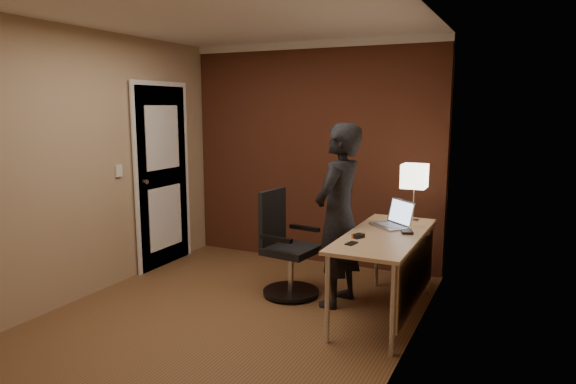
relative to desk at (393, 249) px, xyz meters
The scene contains 9 objects.
room 1.90m from the desk, 151.41° to the left, with size 4.00×4.00×4.00m.
desk is the anchor object (origin of this frame).
desk_lamp 0.80m from the desk, 86.23° to the left, with size 0.22×0.22×0.54m.
laptop 0.36m from the desk, 101.60° to the left, with size 0.42×0.41×0.23m.
mouse 0.36m from the desk, 134.77° to the right, with size 0.06×0.10×0.03m, color black.
phone 0.51m from the desk, 116.84° to the right, with size 0.06×0.12×0.01m, color black.
wallet 0.19m from the desk, 42.32° to the left, with size 0.09×0.11×0.02m, color black.
office_chair 1.07m from the desk, behind, with size 0.54×0.58×0.98m.
person 0.58m from the desk, 169.45° to the left, with size 0.60×0.39×1.65m, color black.
Camera 1 is at (2.24, -3.45, 1.79)m, focal length 32.00 mm.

